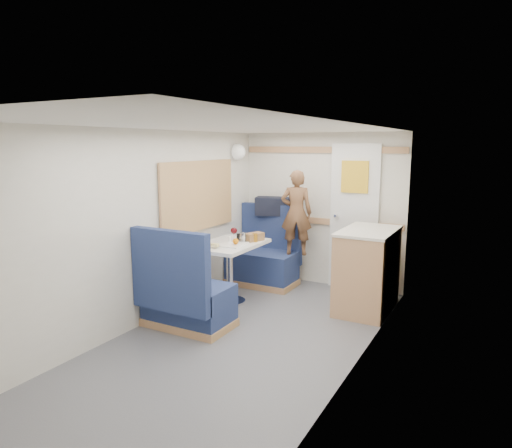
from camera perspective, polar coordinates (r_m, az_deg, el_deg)
The scene contains 27 objects.
floor at distance 4.39m, azimuth -2.89°, elevation -14.99°, with size 4.50×4.50×0.00m, color #515156.
ceiling at distance 3.98m, azimuth -3.14°, elevation 12.12°, with size 4.50×4.50×0.00m, color silver.
wall_back at distance 6.07m, azimuth 8.18°, elevation 1.79°, with size 2.20×0.02×2.00m, color silver.
wall_left at distance 4.73m, azimuth -14.44°, elevation -0.71°, with size 0.02×4.50×2.00m, color silver.
wall_right at distance 3.63m, azimuth 12.00°, elevation -3.78°, with size 0.02×4.50×2.00m, color silver.
oak_trim_low at distance 6.08m, azimuth 8.08°, elevation 0.36°, with size 2.15×0.02×0.08m, color #A77D4B.
oak_trim_high at distance 5.99m, azimuth 8.30°, elevation 9.17°, with size 2.15×0.02×0.08m, color #A77D4B.
side_window at distance 5.44m, azimuth -7.22°, elevation 3.54°, with size 0.04×1.30×0.72m, color #A0AF94.
rear_door at distance 5.90m, azimuth 12.15°, elevation 1.17°, with size 0.62×0.12×1.86m.
dinette_table at distance 5.33m, azimuth -3.30°, elevation -4.01°, with size 0.62×0.92×0.72m.
bench_far at distance 6.12m, azimuth 1.02°, elevation -4.73°, with size 0.90×0.59×1.05m.
bench_near at distance 4.72m, azimuth -8.88°, elevation -9.32°, with size 0.90×0.59×1.05m.
ledge at distance 6.23m, azimuth 2.12°, elevation 0.97°, with size 0.90×0.14×0.04m, color #A77D4B.
dome_light at distance 6.10m, azimuth -2.29°, elevation 8.99°, with size 0.20×0.20×0.20m, color white.
galley_counter at distance 5.28m, azimuth 13.71°, elevation -5.53°, with size 0.57×0.92×0.92m.
person at distance 5.81m, azimuth 5.06°, elevation 1.42°, with size 0.40×0.26×1.09m, color brown.
duffel_bag at distance 6.19m, azimuth 2.38°, elevation 2.25°, with size 0.51×0.24×0.24m, color black.
tray at distance 5.18m, azimuth -2.93°, elevation -2.57°, with size 0.26×0.33×0.02m, color white.
orange_fruit at distance 5.14m, azimuth -2.57°, elevation -2.16°, with size 0.07×0.07×0.07m, color orange.
cheese_block at distance 5.05m, azimuth -5.21°, elevation -2.63°, with size 0.09×0.05×0.03m, color #DBC77E.
wine_glass at distance 5.35m, azimuth -2.78°, elevation -0.90°, with size 0.08×0.08×0.17m.
tumbler_left at distance 5.10m, azimuth -6.66°, elevation -2.33°, with size 0.06×0.06×0.10m, color silver.
tumbler_right at distance 5.28m, azimuth -1.66°, elevation -1.75°, with size 0.07×0.07×0.12m, color white.
beer_glass at distance 5.34m, azimuth -0.15°, elevation -1.73°, with size 0.06×0.06×0.10m, color #966015.
pepper_grinder at distance 5.37m, azimuth -2.24°, elevation -1.69°, with size 0.04×0.04×0.10m, color black.
salt_grinder at distance 5.28m, azimuth -3.33°, elevation -1.97°, with size 0.03×0.03×0.08m, color white.
bread_loaf at distance 5.39m, azimuth -0.23°, elevation -1.63°, with size 0.12×0.23×0.09m, color brown.
Camera 1 is at (2.09, -3.39, 1.84)m, focal length 32.00 mm.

